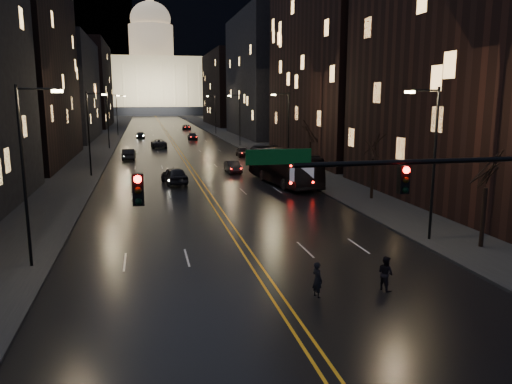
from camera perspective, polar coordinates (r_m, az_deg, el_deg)
ground at (r=18.47m, az=5.56°, el=-16.35°), size 900.00×900.00×0.00m
road at (r=145.93m, az=-10.59°, el=7.27°), size 20.00×320.00×0.02m
sidewalk_left at (r=146.09m, az=-16.13°, el=7.06°), size 8.00×320.00×0.16m
sidewalk_right at (r=147.09m, az=-5.09°, el=7.46°), size 8.00×320.00×0.16m
center_line at (r=145.93m, az=-10.59°, el=7.27°), size 0.62×320.00×0.01m
building_left_mid at (r=71.57m, az=-26.11°, el=14.17°), size 12.00×30.00×28.00m
building_left_far at (r=108.75m, az=-21.31°, el=10.87°), size 12.00×34.00×20.00m
building_left_dist at (r=156.43m, az=-18.75°, el=11.51°), size 12.00×40.00×24.00m
building_right_near at (r=44.37m, az=24.56°, el=14.46°), size 12.00×26.00×24.00m
building_right_tall at (r=71.44m, az=9.66°, el=19.13°), size 12.00×30.00×38.00m
building_right_mid at (r=110.84m, az=1.15°, el=13.12°), size 12.00×34.00×26.00m
building_right_dist at (r=157.81m, az=-3.07°, el=11.67°), size 12.00×40.00×22.00m
mountain_ridge at (r=402.17m, az=-6.34°, el=18.77°), size 520.00×60.00×130.00m
capitol at (r=265.79m, az=-11.72°, el=12.41°), size 90.00×50.00×58.50m
traffic_signal at (r=19.44m, az=22.64°, el=0.16°), size 17.29×0.45×7.00m
streetlamp_right_near at (r=30.39m, az=19.44°, el=3.88°), size 2.13×0.25×9.00m
streetlamp_left_near at (r=26.40m, az=-24.68°, el=2.55°), size 2.13×0.25×9.00m
streetlamp_right_mid at (r=57.96m, az=3.55°, el=7.45°), size 2.13×0.25×9.00m
streetlamp_left_mid at (r=55.97m, az=-18.41°, el=6.81°), size 2.13×0.25×9.00m
streetlamp_right_far at (r=87.15m, az=-1.98°, el=8.56°), size 2.13×0.25×9.00m
streetlamp_left_far at (r=85.84m, az=-16.46°, el=8.10°), size 2.13×0.25×9.00m
streetlamp_right_dist at (r=116.75m, az=-4.73°, el=9.08°), size 2.13×0.25×9.00m
streetlamp_left_dist at (r=115.77m, az=-15.52°, el=8.72°), size 2.13×0.25×9.00m
tree_right_near at (r=30.07m, az=24.93°, el=2.35°), size 2.40×2.40×6.65m
tree_right_mid at (r=41.96m, az=13.30°, el=5.17°), size 2.40×2.40×6.65m
tree_right_far at (r=56.74m, az=6.24°, el=6.77°), size 2.40×2.40×6.65m
bus at (r=49.28m, az=3.13°, el=2.95°), size 4.49×12.70×3.46m
oncoming_car_a at (r=49.76m, az=-9.31°, el=1.88°), size 2.68×5.22×1.70m
oncoming_car_b at (r=70.80m, az=-14.33°, el=4.21°), size 1.76×4.65×1.51m
oncoming_car_c at (r=86.68m, az=-11.05°, el=5.47°), size 2.68×5.38×1.47m
oncoming_car_d at (r=107.82m, az=-13.08°, el=6.35°), size 1.89×4.55×1.31m
receding_car_a at (r=56.62m, az=-2.67°, el=2.88°), size 1.55×4.09×1.33m
receding_car_b at (r=72.02m, az=-1.52°, el=4.61°), size 1.78×4.23×1.43m
receding_car_c at (r=101.66m, az=-7.26°, el=6.30°), size 2.12×4.75×1.35m
receding_car_d at (r=134.87m, az=-7.94°, el=7.36°), size 2.52×4.99×1.35m
pedestrian_a at (r=21.66m, az=7.02°, el=-9.92°), size 0.53×0.66×1.56m
pedestrian_b at (r=22.97m, az=14.58°, el=-8.97°), size 0.64×0.85×1.57m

